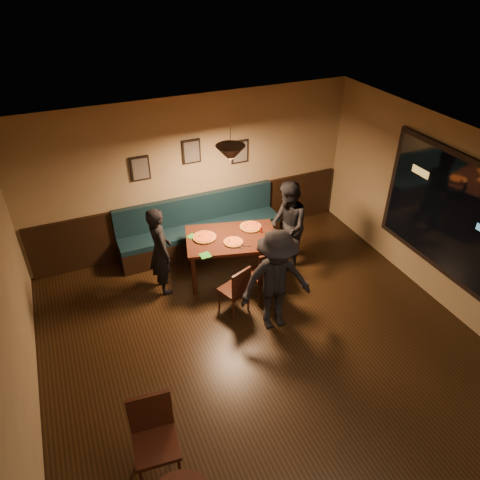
% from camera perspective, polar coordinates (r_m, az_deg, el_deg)
% --- Properties ---
extents(floor, '(7.00, 7.00, 0.00)m').
position_cam_1_polar(floor, '(6.26, 5.27, -16.63)').
color(floor, black).
rests_on(floor, ground).
extents(ceiling, '(7.00, 7.00, 0.00)m').
position_cam_1_polar(ceiling, '(4.49, 7.11, 6.88)').
color(ceiling, silver).
rests_on(ceiling, ground).
extents(wall_back, '(6.00, 0.00, 6.00)m').
position_cam_1_polar(wall_back, '(8.00, -6.10, 8.27)').
color(wall_back, '#8C704F').
rests_on(wall_back, ground).
extents(wall_left, '(0.00, 7.00, 7.00)m').
position_cam_1_polar(wall_left, '(4.92, -27.61, -15.18)').
color(wall_left, '#8C704F').
rests_on(wall_left, ground).
extents(wall_right, '(0.00, 7.00, 7.00)m').
position_cam_1_polar(wall_right, '(7.02, 28.07, 0.28)').
color(wall_right, '#8C704F').
rests_on(wall_right, ground).
extents(wainscot, '(5.88, 0.06, 1.00)m').
position_cam_1_polar(wainscot, '(8.40, -5.67, 2.64)').
color(wainscot, black).
rests_on(wainscot, ground).
extents(booth_bench, '(3.00, 0.60, 1.00)m').
position_cam_1_polar(booth_bench, '(8.18, -5.06, 1.75)').
color(booth_bench, '#0F232D').
rests_on(booth_bench, ground).
extents(window_frame, '(0.06, 2.56, 1.86)m').
position_cam_1_polar(window_frame, '(7.21, 25.24, 2.88)').
color(window_frame, black).
rests_on(window_frame, wall_right).
extents(window_glass, '(0.00, 2.40, 2.40)m').
position_cam_1_polar(window_glass, '(7.18, 25.07, 2.84)').
color(window_glass, black).
rests_on(window_glass, wall_right).
extents(picture_left, '(0.32, 0.04, 0.42)m').
position_cam_1_polar(picture_left, '(7.66, -12.62, 8.91)').
color(picture_left, black).
rests_on(picture_left, wall_back).
extents(picture_center, '(0.32, 0.04, 0.42)m').
position_cam_1_polar(picture_center, '(7.80, -6.22, 11.17)').
color(picture_center, black).
rests_on(picture_center, wall_back).
extents(picture_right, '(0.32, 0.04, 0.42)m').
position_cam_1_polar(picture_right, '(8.14, -0.02, 11.22)').
color(picture_right, black).
rests_on(picture_right, wall_back).
extents(pendant_lamp, '(0.44, 0.44, 0.25)m').
position_cam_1_polar(pendant_lamp, '(6.63, -1.23, 10.96)').
color(pendant_lamp, black).
rests_on(pendant_lamp, ceiling).
extents(dining_table, '(1.68, 1.30, 0.79)m').
position_cam_1_polar(dining_table, '(7.54, -1.06, -2.15)').
color(dining_table, black).
rests_on(dining_table, floor).
extents(chair_near_left, '(0.48, 0.48, 0.84)m').
position_cam_1_polar(chair_near_left, '(6.84, -0.82, -6.23)').
color(chair_near_left, black).
rests_on(chair_near_left, floor).
extents(chair_near_right, '(0.45, 0.45, 0.98)m').
position_cam_1_polar(chair_near_right, '(7.06, 3.14, -4.12)').
color(chair_near_right, black).
rests_on(chair_near_right, floor).
extents(diner_left, '(0.39, 0.57, 1.53)m').
position_cam_1_polar(diner_left, '(7.15, -10.15, -1.37)').
color(diner_left, black).
rests_on(diner_left, floor).
extents(diner_right, '(0.82, 0.93, 1.60)m').
position_cam_1_polar(diner_right, '(7.64, 6.05, 1.81)').
color(diner_right, black).
rests_on(diner_right, floor).
extents(diner_front, '(1.11, 0.72, 1.63)m').
position_cam_1_polar(diner_front, '(6.37, 4.63, -5.29)').
color(diner_front, black).
rests_on(diner_front, floor).
extents(pizza_a, '(0.40, 0.40, 0.04)m').
position_cam_1_polar(pizza_a, '(7.29, -4.56, 0.36)').
color(pizza_a, '#C65B25').
rests_on(pizza_a, dining_table).
extents(pizza_b, '(0.41, 0.41, 0.04)m').
position_cam_1_polar(pizza_b, '(7.16, -0.86, -0.26)').
color(pizza_b, orange).
rests_on(pizza_b, dining_table).
extents(pizza_c, '(0.47, 0.47, 0.04)m').
position_cam_1_polar(pizza_c, '(7.54, 1.38, 1.69)').
color(pizza_c, '#C17A24').
rests_on(pizza_c, dining_table).
extents(soda_glass, '(0.08, 0.08, 0.15)m').
position_cam_1_polar(soda_glass, '(7.30, 4.34, 0.86)').
color(soda_glass, black).
rests_on(soda_glass, dining_table).
extents(tabasco_bottle, '(0.03, 0.03, 0.13)m').
position_cam_1_polar(tabasco_bottle, '(7.40, 2.71, 1.40)').
color(tabasco_bottle, '#9B1605').
rests_on(tabasco_bottle, dining_table).
extents(napkin_a, '(0.19, 0.19, 0.01)m').
position_cam_1_polar(napkin_a, '(7.37, -6.11, 0.46)').
color(napkin_a, '#217E27').
rests_on(napkin_a, dining_table).
extents(napkin_b, '(0.17, 0.17, 0.01)m').
position_cam_1_polar(napkin_b, '(6.90, -4.46, -1.96)').
color(napkin_b, '#1F7522').
rests_on(napkin_b, dining_table).
extents(cutlery_set, '(0.18, 0.10, 0.00)m').
position_cam_1_polar(cutlery_set, '(7.06, 0.04, -0.95)').
color(cutlery_set, white).
rests_on(cutlery_set, dining_table).
extents(cafe_chair_far, '(0.50, 0.50, 1.03)m').
position_cam_1_polar(cafe_chair_far, '(5.12, -10.72, -24.21)').
color(cafe_chair_far, black).
rests_on(cafe_chair_far, floor).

